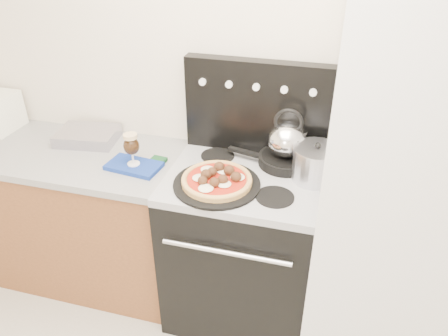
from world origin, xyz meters
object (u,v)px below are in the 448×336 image
(base_cabinet, at_px, (69,215))
(stove_body, at_px, (242,248))
(fridge, at_px, (393,194))
(beer_glass, at_px, (132,149))
(pizza_pan, at_px, (217,184))
(tea_kettle, at_px, (287,137))
(oven_mitt, at_px, (134,166))
(skillet, at_px, (285,160))
(stock_pot, at_px, (316,164))
(pizza, at_px, (217,179))

(base_cabinet, xyz_separation_m, stove_body, (1.10, -0.02, 0.01))
(fridge, xyz_separation_m, beer_glass, (-1.28, -0.03, 0.06))
(stove_body, distance_m, pizza_pan, 0.51)
(fridge, bearing_deg, tea_kettle, 160.22)
(oven_mitt, relative_size, skillet, 0.99)
(stove_body, height_order, beer_glass, beer_glass)
(stove_body, bearing_deg, stock_pot, 10.08)
(base_cabinet, distance_m, pizza, 1.14)
(beer_glass, distance_m, pizza_pan, 0.48)
(pizza, bearing_deg, stock_pot, 22.29)
(base_cabinet, bearing_deg, fridge, -1.59)
(oven_mitt, relative_size, stock_pot, 1.24)
(fridge, height_order, stock_pot, fridge)
(beer_glass, bearing_deg, pizza, -8.75)
(fridge, height_order, pizza, fridge)
(fridge, xyz_separation_m, pizza, (-0.81, -0.10, 0.01))
(fridge, distance_m, pizza, 0.81)
(fridge, bearing_deg, stove_body, 177.95)
(pizza, relative_size, skillet, 1.21)
(skillet, bearing_deg, fridge, -19.78)
(base_cabinet, distance_m, beer_glass, 0.79)
(skillet, bearing_deg, stock_pot, -32.79)
(pizza_pan, relative_size, skillet, 1.51)
(base_cabinet, height_order, oven_mitt, oven_mitt)
(pizza, relative_size, tea_kettle, 1.54)
(beer_glass, relative_size, skillet, 0.64)
(stove_body, bearing_deg, oven_mitt, -175.04)
(stock_pot, bearing_deg, tea_kettle, 147.21)
(base_cabinet, height_order, stove_body, stove_body)
(fridge, distance_m, beer_glass, 1.28)
(skillet, bearing_deg, stove_body, -138.28)
(skillet, height_order, tea_kettle, tea_kettle)
(base_cabinet, height_order, pizza_pan, pizza_pan)
(skillet, bearing_deg, pizza_pan, -135.41)
(oven_mitt, relative_size, beer_glass, 1.56)
(pizza_pan, bearing_deg, oven_mitt, 171.25)
(fridge, bearing_deg, beer_glass, -178.88)
(base_cabinet, distance_m, tea_kettle, 1.45)
(oven_mitt, distance_m, beer_glass, 0.10)
(pizza_pan, distance_m, pizza, 0.03)
(fridge, xyz_separation_m, oven_mitt, (-1.28, -0.03, -0.04))
(base_cabinet, bearing_deg, stove_body, -1.30)
(base_cabinet, xyz_separation_m, stock_pot, (1.44, 0.04, 0.57))
(stove_body, relative_size, fridge, 0.46)
(base_cabinet, relative_size, skillet, 5.21)
(pizza_pan, height_order, pizza, pizza)
(pizza_pan, bearing_deg, beer_glass, 171.25)
(oven_mitt, bearing_deg, tea_kettle, 15.60)
(beer_glass, xyz_separation_m, pizza, (0.47, -0.07, -0.05))
(tea_kettle, xyz_separation_m, stock_pot, (0.16, -0.10, -0.08))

